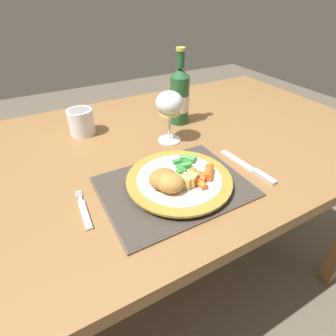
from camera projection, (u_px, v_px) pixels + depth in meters
ground_plane at (157, 280)px, 1.24m from camera, size 6.00×6.00×0.00m
dining_table at (152, 167)px, 0.86m from camera, size 1.54×0.85×0.74m
placemat at (174, 186)px, 0.64m from camera, size 0.35×0.26×0.01m
dinner_plate at (179, 181)px, 0.64m from camera, size 0.26×0.26×0.02m
breaded_croquettes at (166, 181)px, 0.59m from camera, size 0.09×0.10×0.04m
green_beans_pile at (184, 163)px, 0.67m from camera, size 0.08×0.07×0.01m
glazed_carrots at (200, 176)px, 0.62m from camera, size 0.09×0.07×0.02m
fork at (84, 212)px, 0.57m from camera, size 0.02×0.13×0.01m
table_knife at (252, 169)px, 0.70m from camera, size 0.03×0.19×0.01m
wine_glass at (170, 106)px, 0.77m from camera, size 0.08×0.08×0.16m
bottle at (180, 96)px, 0.89m from camera, size 0.07×0.07×0.25m
roast_potatoes at (186, 181)px, 0.60m from camera, size 0.07×0.05×0.03m
drinking_cup at (81, 121)px, 0.85m from camera, size 0.08×0.08×0.08m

